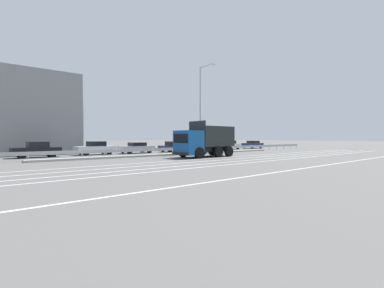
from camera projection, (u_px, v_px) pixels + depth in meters
The scene contains 20 objects.
ground_plane at pixel (195, 156), 27.04m from camera, with size 320.00×320.00×0.00m, color #605E5B.
lane_strip_0 at pixel (218, 158), 24.37m from camera, with size 54.44×0.16×0.01m, color silver.
lane_strip_1 at pixel (232, 159), 22.94m from camera, with size 54.44×0.16×0.01m, color silver.
lane_strip_2 at pixel (247, 160), 21.64m from camera, with size 54.44×0.16×0.01m, color silver.
lane_strip_3 at pixel (261, 162), 20.54m from camera, with size 54.44×0.16×0.01m, color silver.
lane_strip_4 at pixel (316, 166), 17.06m from camera, with size 54.44×0.16×0.01m, color silver.
median_island at pixel (180, 154), 29.11m from camera, with size 29.94×1.10×0.18m, color gray.
median_guardrail at pixel (175, 149), 29.94m from camera, with size 54.44×0.09×0.78m.
dump_truck at pixel (199, 144), 25.19m from camera, with size 6.46×2.87×3.55m.
median_road_sign at pixel (217, 143), 32.69m from camera, with size 0.68×0.16×2.31m.
street_lamp_1 at pixel (201, 106), 30.61m from camera, with size 0.71×2.45×10.43m.
parked_car_1 at pixel (37, 150), 24.88m from camera, with size 4.26×2.05×1.53m.
parked_car_2 at pixel (95, 148), 28.94m from camera, with size 4.27×2.05×1.52m.
parked_car_3 at pixel (137, 148), 31.76m from camera, with size 4.38×2.05×1.34m.
parked_car_4 at pixel (174, 147), 35.22m from camera, with size 4.10×2.11×1.43m.
parked_car_5 at pixel (201, 146), 38.15m from camera, with size 4.30×2.04×1.35m.
parked_car_6 at pixel (229, 145), 41.93m from camera, with size 4.34×1.95×1.46m.
parked_car_7 at pixel (253, 145), 45.61m from camera, with size 3.86×2.04×1.40m.
background_building_0 at pixel (22, 116), 32.99m from camera, with size 10.84×15.57×9.40m, color gray.
church_tower at pixel (71, 120), 46.55m from camera, with size 3.60×3.60×11.47m.
Camera 1 is at (-17.05, -20.94, 1.91)m, focal length 24.00 mm.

